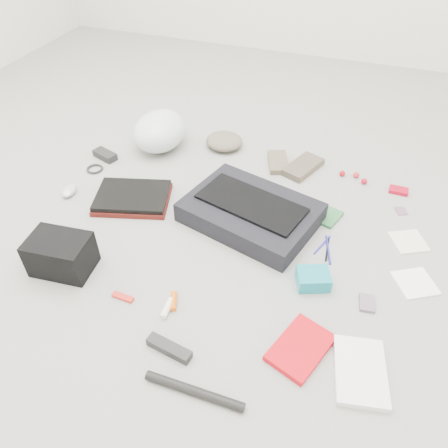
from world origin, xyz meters
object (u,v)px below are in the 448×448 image
(messenger_bag, at_px, (251,212))
(laptop, at_px, (132,195))
(book_red, at_px, (300,348))
(accordion_wallet, at_px, (313,279))
(camera_bag, at_px, (61,254))
(bike_helmet, at_px, (160,131))

(messenger_bag, distance_m, laptop, 0.52)
(book_red, xyz_separation_m, accordion_wallet, (-0.02, 0.28, 0.02))
(messenger_bag, xyz_separation_m, accordion_wallet, (0.31, -0.26, -0.01))
(laptop, distance_m, book_red, 0.97)
(messenger_bag, bearing_deg, camera_bag, -124.04)
(laptop, distance_m, camera_bag, 0.44)
(laptop, xyz_separation_m, bike_helmet, (-0.08, 0.44, 0.06))
(bike_helmet, height_order, camera_bag, bike_helmet)
(laptop, height_order, book_red, laptop)
(messenger_bag, height_order, laptop, messenger_bag)
(laptop, bearing_deg, bike_helmet, 83.94)
(laptop, relative_size, book_red, 1.47)
(messenger_bag, xyz_separation_m, camera_bag, (-0.56, -0.48, 0.03))
(laptop, distance_m, accordion_wallet, 0.85)
(bike_helmet, distance_m, book_red, 1.31)
(bike_helmet, bearing_deg, camera_bag, -86.73)
(laptop, relative_size, camera_bag, 1.42)
(laptop, bearing_deg, messenger_bag, -10.33)
(bike_helmet, bearing_deg, accordion_wallet, -34.32)
(laptop, bearing_deg, accordion_wallet, -29.87)
(camera_bag, distance_m, book_red, 0.89)
(accordion_wallet, bearing_deg, book_red, -108.60)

